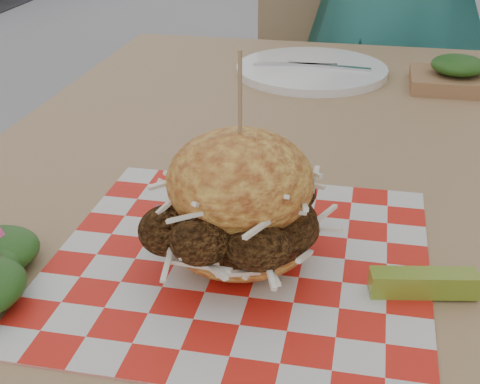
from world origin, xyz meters
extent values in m
cube|color=tan|center=(0.24, 0.03, 0.73)|extent=(0.80, 1.20, 0.04)
cylinder|color=#333338|center=(-0.10, 0.57, 0.35)|extent=(0.05, 0.05, 0.71)
cylinder|color=#333338|center=(0.58, 0.57, 0.35)|extent=(0.05, 0.05, 0.71)
cube|color=tan|center=(0.24, 0.86, 0.45)|extent=(0.52, 0.52, 0.04)
cube|color=tan|center=(0.19, 1.05, 0.70)|extent=(0.41, 0.16, 0.50)
cylinder|color=#333338|center=(0.12, 0.64, 0.21)|extent=(0.03, 0.03, 0.43)
cylinder|color=#333338|center=(0.47, 0.74, 0.21)|extent=(0.03, 0.03, 0.43)
cylinder|color=#333338|center=(0.02, 0.98, 0.21)|extent=(0.03, 0.03, 0.43)
cylinder|color=#333338|center=(0.37, 1.08, 0.21)|extent=(0.03, 0.03, 0.43)
cube|color=red|center=(0.24, -0.23, 0.75)|extent=(0.36, 0.36, 0.00)
ellipsoid|color=#EEAD43|center=(0.24, -0.23, 0.78)|extent=(0.13, 0.13, 0.05)
ellipsoid|color=brown|center=(0.24, -0.23, 0.79)|extent=(0.15, 0.14, 0.07)
ellipsoid|color=#EEAD43|center=(0.24, -0.23, 0.84)|extent=(0.14, 0.14, 0.10)
cylinder|color=tan|center=(0.24, -0.23, 0.91)|extent=(0.00, 0.00, 0.10)
cube|color=olive|center=(0.41, -0.25, 0.76)|extent=(0.10, 0.04, 0.02)
cylinder|color=white|center=(0.24, 0.40, 0.76)|extent=(0.27, 0.27, 0.01)
cube|color=silver|center=(0.21, 0.40, 0.77)|extent=(0.15, 0.03, 0.00)
cube|color=silver|center=(0.27, 0.40, 0.77)|extent=(0.15, 0.03, 0.00)
cube|color=#926842|center=(0.49, 0.37, 0.76)|extent=(0.15, 0.12, 0.02)
ellipsoid|color=#184614|center=(0.49, 0.37, 0.79)|extent=(0.09, 0.09, 0.03)
camera|label=1|loc=(0.35, -0.77, 1.10)|focal=50.00mm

